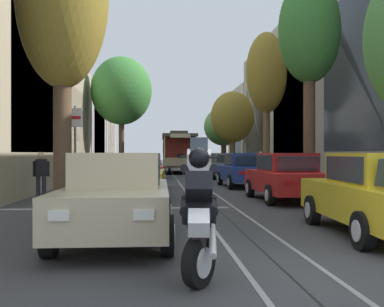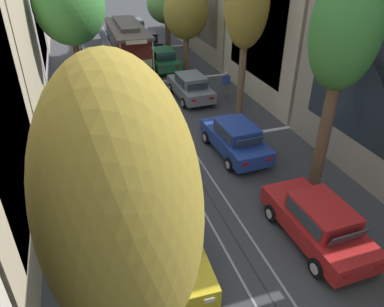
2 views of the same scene
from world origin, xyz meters
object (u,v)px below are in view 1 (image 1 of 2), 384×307
parked_car_navy_fourth_left (146,166)px  cable_car_trolley (178,152)px  street_tree_kerb_right_second (309,35)px  parked_car_teal_far_left (150,161)px  parked_car_black_sixth_right (202,162)px  parked_car_silver_far_right (197,161)px  street_tree_kerb_right_fourth (232,118)px  parked_car_grey_sixth_left (148,162)px  parked_car_red_second_right (286,177)px  parked_car_green_fifth_right (209,163)px  parked_car_yellow_second_left (136,176)px  street_sign_post (75,147)px  motorcycle_with_rider (199,203)px  parked_car_beige_near_left (118,196)px  parked_car_blue_mid_right (244,170)px  parked_car_yellow_near_right (380,194)px  street_tree_kerb_right_far (224,127)px  parked_car_grey_fourth_right (224,166)px  pedestrian_crossing_far (41,173)px  parked_car_red_mid_left (144,170)px  street_tree_kerb_right_mid (266,74)px  parked_car_beige_fifth_left (148,163)px  street_tree_kerb_left_second (121,91)px  pedestrian_on_right_pavement (261,163)px

parked_car_navy_fourth_left → cable_car_trolley: (2.37, 9.14, 0.86)m
street_tree_kerb_right_second → parked_car_teal_far_left: bearing=102.4°
parked_car_black_sixth_right → parked_car_silver_far_right: same height
parked_car_teal_far_left → street_tree_kerb_right_fourth: 15.43m
parked_car_grey_sixth_left → cable_car_trolley: 4.29m
parked_car_silver_far_right → street_tree_kerb_right_second: bearing=-86.8°
parked_car_red_second_right → parked_car_green_fifth_right: same height
parked_car_yellow_second_left → parked_car_grey_sixth_left: (-0.16, 24.98, 0.00)m
parked_car_yellow_second_left → parked_car_navy_fourth_left: (0.02, 12.49, 0.00)m
parked_car_navy_fourth_left → street_sign_post: size_ratio=1.58×
parked_car_yellow_second_left → motorcycle_with_rider: motorcycle_with_rider is taller
parked_car_beige_near_left → parked_car_blue_mid_right: 13.36m
parked_car_yellow_near_right → street_tree_kerb_right_far: 32.06m
parked_car_teal_far_left → parked_car_grey_fourth_right: bearing=-75.8°
parked_car_beige_near_left → parked_car_teal_far_left: 38.90m
parked_car_red_second_right → parked_car_green_fifth_right: (-0.22, 19.82, 0.00)m
parked_car_black_sixth_right → street_tree_kerb_right_fourth: 7.89m
pedestrian_crossing_far → parked_car_grey_fourth_right: bearing=57.3°
parked_car_beige_near_left → parked_car_navy_fourth_left: bearing=89.9°
parked_car_red_mid_left → motorcycle_with_rider: bearing=-85.7°
parked_car_green_fifth_right → parked_car_grey_sixth_left: bearing=130.3°
parked_car_navy_fourth_left → street_tree_kerb_right_fourth: (6.30, 5.87, 3.45)m
street_tree_kerb_right_second → parked_car_navy_fourth_left: bearing=121.9°
parked_car_silver_far_right → street_tree_kerb_right_far: 7.80m
street_tree_kerb_right_mid → street_tree_kerb_right_far: size_ratio=1.46×
parked_car_red_second_right → cable_car_trolley: size_ratio=0.48×
parked_car_beige_fifth_left → parked_car_silver_far_right: 13.81m
parked_car_yellow_second_left → street_tree_kerb_right_far: street_tree_kerb_right_far is taller
street_tree_kerb_right_second → pedestrian_crossing_far: street_tree_kerb_right_second is taller
parked_car_green_fifth_right → parked_car_yellow_second_left: bearing=-103.7°
parked_car_teal_far_left → parked_car_silver_far_right: same height
parked_car_red_second_right → parked_car_yellow_second_left: bearing=173.4°
parked_car_navy_fourth_left → street_tree_kerb_right_fourth: size_ratio=0.70×
street_tree_kerb_left_second → motorcycle_with_rider: 24.84m
parked_car_yellow_second_left → parked_car_red_second_right: same height
parked_car_teal_far_left → parked_car_green_fifth_right: bearing=-69.7°
parked_car_grey_fourth_right → parked_car_silver_far_right: same height
pedestrian_on_right_pavement → pedestrian_crossing_far: pedestrian_on_right_pavement is taller
parked_car_navy_fourth_left → parked_car_grey_sixth_left: same height
parked_car_beige_fifth_left → street_tree_kerb_right_second: bearing=-68.9°
parked_car_grey_fourth_right → street_tree_kerb_right_second: (1.74, -10.85, 5.38)m
pedestrian_crossing_far → street_sign_post: (1.79, -3.78, 0.82)m
parked_car_blue_mid_right → parked_car_silver_far_right: 26.32m
cable_car_trolley → pedestrian_crossing_far: (-5.57, -21.35, -0.76)m
parked_car_yellow_near_right → parked_car_silver_far_right: same height
parked_car_yellow_second_left → street_tree_kerb_left_second: size_ratio=0.56×
parked_car_red_second_right → pedestrian_on_right_pavement: (2.15, 12.88, 0.15)m
parked_car_grey_sixth_left → parked_car_green_fifth_right: same height
parked_car_yellow_near_right → street_tree_kerb_left_second: street_tree_kerb_left_second is taller
parked_car_navy_fourth_left → pedestrian_on_right_pavement: size_ratio=2.61×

